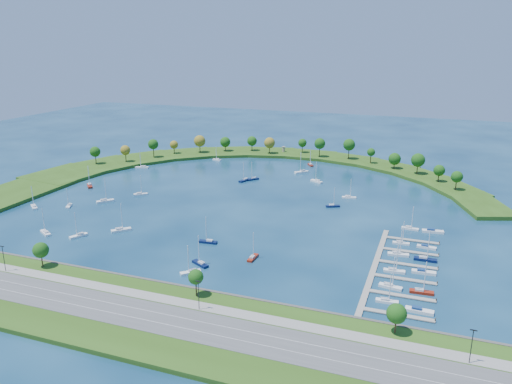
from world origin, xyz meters
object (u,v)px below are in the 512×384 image
(docked_boat_5, at_px, (423,272))
(moored_boat_5, at_px, (253,179))
(moored_boat_13, at_px, (217,159))
(moored_boat_15, at_px, (349,197))
(moored_boat_18, at_px, (245,180))
(docked_boat_7, at_px, (425,259))
(moored_boat_9, at_px, (200,263))
(docked_boat_6, at_px, (398,254))
(moored_boat_6, at_px, (79,235))
(moored_boat_14, at_px, (105,201))
(docked_boat_9, at_px, (426,247))
(moored_boat_17, at_px, (46,232))
(docked_boat_3, at_px, (421,291))
(moored_boat_11, at_px, (317,181))
(docked_boat_0, at_px, (387,300))
(docked_boat_2, at_px, (390,286))
(docked_boat_1, at_px, (419,310))
(moored_boat_4, at_px, (302,172))
(moored_boat_8, at_px, (69,205))
(moored_boat_16, at_px, (208,241))
(dock_system, at_px, (394,270))
(harbor_tower, at_px, (284,149))
(moored_boat_0, at_px, (90,185))
(moored_boat_10, at_px, (191,271))
(moored_boat_12, at_px, (311,164))
(docked_boat_4, at_px, (394,270))
(moored_boat_3, at_px, (121,229))
(docked_boat_11, at_px, (433,231))
(docked_boat_8, at_px, (401,242))
(moored_boat_2, at_px, (34,206))
(moored_boat_1, at_px, (140,194))
(docked_boat_10, at_px, (410,228))
(moored_boat_20, at_px, (333,205))

(docked_boat_5, bearing_deg, moored_boat_5, 133.56)
(moored_boat_13, distance_m, moored_boat_15, 120.93)
(moored_boat_18, height_order, docked_boat_7, docked_boat_7)
(moored_boat_9, xyz_separation_m, docked_boat_6, (71.46, 35.92, 0.01))
(moored_boat_6, distance_m, moored_boat_14, 49.85)
(moored_boat_15, relative_size, docked_boat_6, 0.91)
(docked_boat_9, bearing_deg, moored_boat_17, -159.07)
(moored_boat_5, relative_size, docked_boat_3, 0.99)
(moored_boat_11, xyz_separation_m, moored_boat_17, (-94.44, -126.56, -0.02))
(docked_boat_0, distance_m, docked_boat_2, 10.91)
(docked_boat_3, height_order, docked_boat_9, docked_boat_3)
(docked_boat_1, xyz_separation_m, docked_boat_9, (0.02, 55.30, -0.08))
(docked_boat_2, xyz_separation_m, docked_boat_6, (-0.00, 29.66, 0.01))
(moored_boat_5, height_order, moored_boat_13, moored_boat_5)
(moored_boat_4, bearing_deg, moored_boat_8, 3.91)
(docked_boat_1, bearing_deg, moored_boat_14, 161.61)
(docked_boat_3, bearing_deg, moored_boat_16, 166.45)
(dock_system, distance_m, docked_boat_3, 18.45)
(harbor_tower, bearing_deg, moored_boat_0, -123.54)
(moored_boat_5, relative_size, docked_boat_6, 0.95)
(moored_boat_6, distance_m, moored_boat_10, 65.63)
(moored_boat_12, height_order, docked_boat_4, docked_boat_4)
(moored_boat_3, bearing_deg, moored_boat_6, 175.92)
(moored_boat_3, bearing_deg, dock_system, -45.63)
(moored_boat_10, distance_m, docked_boat_6, 83.92)
(docked_boat_7, height_order, docked_boat_11, docked_boat_7)
(dock_system, relative_size, moored_boat_9, 6.80)
(dock_system, relative_size, docked_boat_8, 7.87)
(moored_boat_3, distance_m, moored_boat_18, 101.06)
(moored_boat_3, xyz_separation_m, moored_boat_14, (-33.33, 33.46, 0.01))
(moored_boat_10, xyz_separation_m, docked_boat_6, (71.57, 43.83, 0.03))
(moored_boat_8, relative_size, moored_boat_9, 0.86)
(moored_boat_9, xyz_separation_m, docked_boat_0, (71.47, -4.65, -0.03))
(docked_boat_4, xyz_separation_m, docked_boat_8, (0.02, 28.99, -0.03))
(moored_boat_2, bearing_deg, moored_boat_12, -91.02)
(moored_boat_1, height_order, moored_boat_2, moored_boat_2)
(moored_boat_4, relative_size, moored_boat_16, 1.19)
(moored_boat_16, xyz_separation_m, docked_boat_7, (88.71, 13.42, 0.03))
(moored_boat_3, distance_m, moored_boat_12, 160.17)
(docked_boat_3, relative_size, docked_boat_8, 1.15)
(dock_system, relative_size, moored_boat_11, 6.41)
(moored_boat_0, xyz_separation_m, moored_boat_10, (110.34, -82.96, -0.05))
(harbor_tower, relative_size, moored_boat_15, 0.37)
(docked_boat_4, bearing_deg, docked_boat_10, 82.94)
(moored_boat_11, bearing_deg, harbor_tower, -26.77)
(moored_boat_8, distance_m, moored_boat_17, 38.66)
(moored_boat_20, xyz_separation_m, docked_boat_5, (48.40, -65.57, -0.21))
(moored_boat_13, bearing_deg, moored_boat_9, 130.49)
(moored_boat_12, bearing_deg, moored_boat_11, 166.74)
(docked_boat_9, bearing_deg, moored_boat_15, 132.81)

